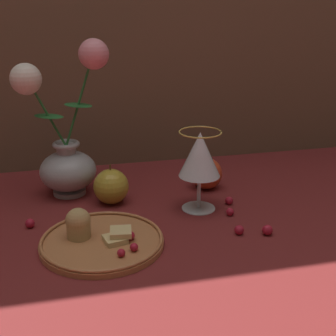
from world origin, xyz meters
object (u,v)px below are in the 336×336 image
object	(u,v)px
plate_with_pastries	(99,238)
apple_near_glass	(206,173)
apple_beside_vase	(111,186)
wine_glass	(200,157)
vase	(66,145)

from	to	relation	value
plate_with_pastries	apple_near_glass	world-z (taller)	apple_near_glass
apple_beside_vase	wine_glass	bearing A→B (deg)	-22.35
plate_with_pastries	apple_beside_vase	bearing A→B (deg)	76.22
vase	wine_glass	distance (m)	0.30
vase	apple_near_glass	bearing A→B (deg)	-6.87
wine_glass	apple_near_glass	xyz separation A→B (m)	(0.05, 0.10, -0.08)
wine_glass	apple_beside_vase	world-z (taller)	wine_glass
vase	wine_glass	world-z (taller)	vase
plate_with_pastries	wine_glass	world-z (taller)	wine_glass
plate_with_pastries	apple_near_glass	bearing A→B (deg)	38.12
apple_beside_vase	apple_near_glass	distance (m)	0.23
plate_with_pastries	apple_beside_vase	xyz separation A→B (m)	(0.04, 0.18, 0.02)
wine_glass	apple_near_glass	bearing A→B (deg)	64.41
apple_beside_vase	apple_near_glass	xyz separation A→B (m)	(0.22, 0.03, -0.00)
wine_glass	apple_near_glass	size ratio (longest dim) A/B	1.99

